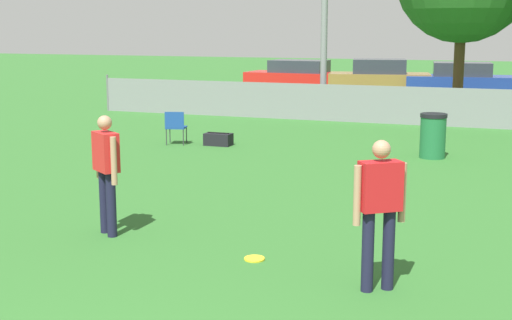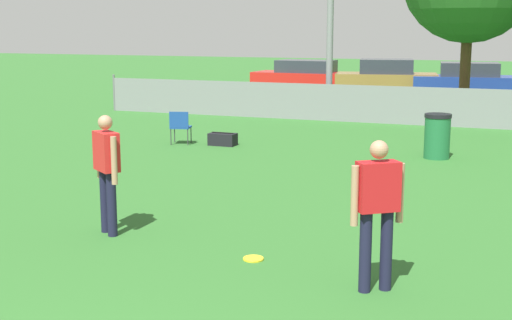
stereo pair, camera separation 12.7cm
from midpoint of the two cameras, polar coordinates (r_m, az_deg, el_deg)
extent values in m
cube|color=gray|center=(20.96, 13.33, 4.20)|extent=(20.50, 0.03, 1.10)
cylinder|color=slate|center=(24.57, -11.13, 5.32)|extent=(0.07, 0.07, 1.21)
cylinder|color=brown|center=(22.65, 16.53, 6.67)|extent=(0.32, 0.32, 2.80)
cylinder|color=#191933|center=(7.67, 9.22, -7.28)|extent=(0.13, 0.13, 0.88)
cylinder|color=#191933|center=(7.77, 10.84, -7.10)|extent=(0.13, 0.13, 0.88)
cube|color=red|center=(7.54, 10.20, -2.09)|extent=(0.48, 0.44, 0.52)
sphere|color=tan|center=(7.46, 10.30, 0.83)|extent=(0.19, 0.19, 0.19)
cylinder|color=tan|center=(7.45, 8.39, -2.86)|extent=(0.08, 0.08, 0.64)
cylinder|color=tan|center=(7.67, 11.93, -2.59)|extent=(0.08, 0.08, 0.64)
cylinder|color=#191933|center=(9.95, -11.63, -3.20)|extent=(0.13, 0.13, 0.88)
cylinder|color=#191933|center=(9.74, -11.10, -3.49)|extent=(0.13, 0.13, 0.88)
cube|color=red|center=(9.70, -11.52, 0.69)|extent=(0.48, 0.43, 0.52)
sphere|color=tan|center=(9.65, -11.60, 2.96)|extent=(0.19, 0.19, 0.19)
cylinder|color=tan|center=(9.95, -12.06, 0.41)|extent=(0.08, 0.08, 0.64)
cylinder|color=tan|center=(9.48, -10.91, -0.04)|extent=(0.08, 0.08, 0.64)
cylinder|color=yellow|center=(8.71, 0.21, -7.90)|extent=(0.25, 0.25, 0.03)
torus|color=yellow|center=(8.71, 0.21, -7.89)|extent=(0.25, 0.25, 0.03)
cylinder|color=#333338|center=(17.44, -5.01, 2.03)|extent=(0.02, 0.02, 0.39)
cylinder|color=#333338|center=(17.52, -6.33, 2.05)|extent=(0.02, 0.02, 0.39)
cylinder|color=#333338|center=(17.04, -5.27, 1.83)|extent=(0.02, 0.02, 0.39)
cylinder|color=#333338|center=(17.12, -6.61, 1.84)|extent=(0.02, 0.02, 0.39)
cube|color=navy|center=(17.25, -5.82, 2.62)|extent=(0.56, 0.56, 0.03)
cube|color=navy|center=(17.01, -5.98, 3.21)|extent=(0.45, 0.15, 0.38)
cylinder|color=#1E6638|center=(15.74, 14.52, 1.71)|extent=(0.54, 0.54, 0.88)
cylinder|color=black|center=(15.68, 14.60, 3.45)|extent=(0.57, 0.57, 0.08)
cube|color=black|center=(16.99, -2.47, 1.66)|extent=(0.64, 0.35, 0.29)
cube|color=black|center=(16.96, -2.47, 2.20)|extent=(0.55, 0.04, 0.02)
cylinder|color=black|center=(30.84, 7.04, 5.95)|extent=(0.66, 0.21, 0.65)
cylinder|color=black|center=(29.40, 6.17, 5.74)|extent=(0.66, 0.21, 0.65)
cylinder|color=black|center=(31.76, 2.24, 6.15)|extent=(0.66, 0.21, 0.65)
cylinder|color=black|center=(30.36, 1.17, 5.95)|extent=(0.66, 0.21, 0.65)
cube|color=red|center=(30.54, 4.14, 6.37)|extent=(4.53, 1.94, 0.69)
cube|color=#2D333D|center=(30.51, 4.15, 7.50)|extent=(2.39, 1.63, 0.51)
cylinder|color=black|center=(30.17, 12.83, 5.66)|extent=(0.67, 0.30, 0.65)
cylinder|color=black|center=(28.61, 12.95, 5.40)|extent=(0.67, 0.30, 0.65)
cylinder|color=black|center=(30.17, 8.11, 5.82)|extent=(0.67, 0.30, 0.65)
cylinder|color=black|center=(28.61, 7.97, 5.57)|extent=(0.67, 0.30, 0.65)
cube|color=olive|center=(29.35, 10.48, 6.10)|extent=(4.26, 2.51, 0.76)
cube|color=#2D333D|center=(29.30, 10.53, 7.39)|extent=(2.33, 1.94, 0.57)
cylinder|color=black|center=(30.01, 19.15, 5.33)|extent=(0.68, 0.27, 0.67)
cylinder|color=black|center=(28.45, 19.43, 5.06)|extent=(0.68, 0.27, 0.67)
cylinder|color=black|center=(29.87, 14.17, 5.57)|extent=(0.68, 0.27, 0.67)
cylinder|color=black|center=(28.31, 14.18, 5.31)|extent=(0.68, 0.27, 0.67)
cube|color=navy|center=(29.11, 16.76, 5.77)|extent=(4.39, 2.34, 0.70)
cube|color=#2D333D|center=(29.07, 16.82, 6.96)|extent=(2.37, 1.86, 0.52)
camera|label=1|loc=(0.06, -89.61, 0.07)|focal=50.00mm
camera|label=2|loc=(0.06, 90.39, -0.07)|focal=50.00mm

